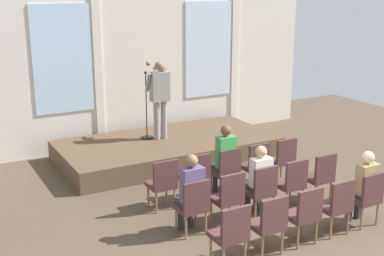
% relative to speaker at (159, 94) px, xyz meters
% --- Properties ---
extents(ground_plane, '(16.95, 16.95, 0.00)m').
position_rel_speaker_xyz_m(ground_plane, '(0.11, -5.17, -1.49)').
color(ground_plane, brown).
extents(rear_partition, '(9.58, 0.14, 4.08)m').
position_rel_speaker_xyz_m(rear_partition, '(0.14, 1.34, 0.57)').
color(rear_partition, silver).
rests_on(rear_partition, ground).
extents(stage_platform, '(4.89, 2.41, 0.45)m').
position_rel_speaker_xyz_m(stage_platform, '(0.11, -0.16, -1.26)').
color(stage_platform, brown).
rests_on(stage_platform, ground).
extents(speaker, '(0.50, 0.69, 1.78)m').
position_rel_speaker_xyz_m(speaker, '(0.00, 0.00, 0.00)').
color(speaker, gray).
rests_on(speaker, stage_platform).
extents(mic_stand, '(0.28, 0.28, 1.55)m').
position_rel_speaker_xyz_m(mic_stand, '(-0.26, 0.17, -0.70)').
color(mic_stand, black).
rests_on(mic_stand, stage_platform).
extents(chair_r0_c0, '(0.46, 0.44, 0.94)m').
position_rel_speaker_xyz_m(chair_r0_c0, '(-1.21, -2.65, -0.95)').
color(chair_r0_c0, olive).
rests_on(chair_r0_c0, ground).
extents(chair_r0_c1, '(0.46, 0.44, 0.94)m').
position_rel_speaker_xyz_m(chair_r0_c1, '(-0.55, -2.65, -0.95)').
color(chair_r0_c1, olive).
rests_on(chair_r0_c1, ground).
extents(chair_r0_c2, '(0.46, 0.44, 0.94)m').
position_rel_speaker_xyz_m(chair_r0_c2, '(0.11, -2.65, -0.95)').
color(chair_r0_c2, olive).
rests_on(chair_r0_c2, ground).
extents(audience_r0_c2, '(0.36, 0.39, 1.37)m').
position_rel_speaker_xyz_m(audience_r0_c2, '(0.11, -2.57, -0.73)').
color(audience_r0_c2, '#2D2D33').
rests_on(audience_r0_c2, ground).
extents(chair_r0_c3, '(0.46, 0.44, 0.94)m').
position_rel_speaker_xyz_m(chair_r0_c3, '(0.78, -2.65, -0.95)').
color(chair_r0_c3, olive).
rests_on(chair_r0_c3, ground).
extents(chair_r0_c4, '(0.46, 0.44, 0.94)m').
position_rel_speaker_xyz_m(chair_r0_c4, '(1.44, -2.65, -0.95)').
color(chair_r0_c4, olive).
rests_on(chair_r0_c4, ground).
extents(chair_r1_c0, '(0.46, 0.44, 0.94)m').
position_rel_speaker_xyz_m(chair_r1_c0, '(-1.21, -3.75, -0.95)').
color(chair_r1_c0, olive).
rests_on(chair_r1_c0, ground).
extents(audience_r1_c0, '(0.36, 0.39, 1.33)m').
position_rel_speaker_xyz_m(audience_r1_c0, '(-1.21, -3.67, -0.75)').
color(audience_r1_c0, '#2D2D33').
rests_on(audience_r1_c0, ground).
extents(chair_r1_c1, '(0.46, 0.44, 0.94)m').
position_rel_speaker_xyz_m(chair_r1_c1, '(-0.55, -3.75, -0.95)').
color(chair_r1_c1, olive).
rests_on(chair_r1_c1, ground).
extents(chair_r1_c2, '(0.46, 0.44, 0.94)m').
position_rel_speaker_xyz_m(chair_r1_c2, '(0.11, -3.75, -0.95)').
color(chair_r1_c2, olive).
rests_on(chair_r1_c2, ground).
extents(audience_r1_c2, '(0.36, 0.39, 1.27)m').
position_rel_speaker_xyz_m(audience_r1_c2, '(0.11, -3.66, -0.78)').
color(audience_r1_c2, '#2D2D33').
rests_on(audience_r1_c2, ground).
extents(chair_r1_c3, '(0.46, 0.44, 0.94)m').
position_rel_speaker_xyz_m(chair_r1_c3, '(0.78, -3.75, -0.95)').
color(chair_r1_c3, olive).
rests_on(chair_r1_c3, ground).
extents(chair_r1_c4, '(0.46, 0.44, 0.94)m').
position_rel_speaker_xyz_m(chair_r1_c4, '(1.44, -3.75, -0.95)').
color(chair_r1_c4, olive).
rests_on(chair_r1_c4, ground).
extents(chair_r2_c0, '(0.46, 0.44, 0.94)m').
position_rel_speaker_xyz_m(chair_r2_c0, '(-1.21, -4.84, -0.95)').
color(chair_r2_c0, olive).
rests_on(chair_r2_c0, ground).
extents(chair_r2_c1, '(0.46, 0.44, 0.94)m').
position_rel_speaker_xyz_m(chair_r2_c1, '(-0.55, -4.84, -0.95)').
color(chair_r2_c1, olive).
rests_on(chair_r2_c1, ground).
extents(chair_r2_c2, '(0.46, 0.44, 0.94)m').
position_rel_speaker_xyz_m(chair_r2_c2, '(0.11, -4.84, -0.95)').
color(chair_r2_c2, olive).
rests_on(chair_r2_c2, ground).
extents(chair_r2_c3, '(0.46, 0.44, 0.94)m').
position_rel_speaker_xyz_m(chair_r2_c3, '(0.78, -4.84, -0.95)').
color(chair_r2_c3, olive).
rests_on(chair_r2_c3, ground).
extents(chair_r2_c4, '(0.46, 0.44, 0.94)m').
position_rel_speaker_xyz_m(chair_r2_c4, '(1.44, -4.84, -0.95)').
color(chair_r2_c4, olive).
rests_on(chair_r2_c4, ground).
extents(audience_r2_c4, '(0.36, 0.39, 1.28)m').
position_rel_speaker_xyz_m(audience_r2_c4, '(1.44, -4.75, -0.77)').
color(audience_r2_c4, '#2D2D33').
rests_on(audience_r2_c4, ground).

